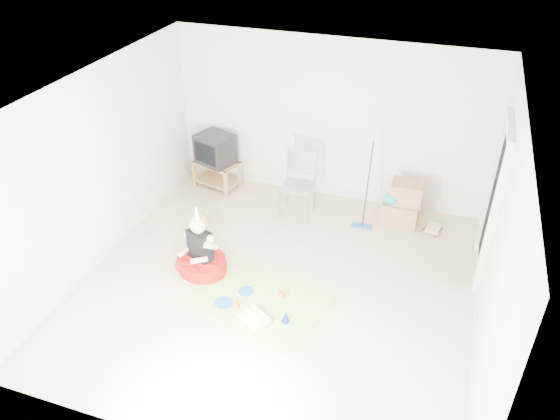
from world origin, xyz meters
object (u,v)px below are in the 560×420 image
(crt_tv, at_px, (215,149))
(seated_woman, at_px, (201,256))
(tv_stand, at_px, (217,172))
(birthday_cake, at_px, (255,319))
(cardboard_boxes, at_px, (402,204))
(folding_chair, at_px, (298,186))

(crt_tv, height_order, seated_woman, seated_woman)
(tv_stand, xyz_separation_m, birthday_cake, (1.78, -2.87, -0.23))
(crt_tv, height_order, cardboard_boxes, crt_tv)
(crt_tv, bearing_deg, seated_woman, -51.11)
(folding_chair, bearing_deg, birthday_cake, -84.66)
(tv_stand, relative_size, crt_tv, 1.43)
(seated_woman, relative_size, birthday_cake, 2.57)
(crt_tv, distance_m, cardboard_boxes, 3.14)
(crt_tv, bearing_deg, cardboard_boxes, 18.08)
(crt_tv, xyz_separation_m, folding_chair, (1.55, -0.42, -0.19))
(folding_chair, xyz_separation_m, cardboard_boxes, (1.56, 0.32, -0.19))
(cardboard_boxes, xyz_separation_m, birthday_cake, (-1.33, -2.76, -0.28))
(tv_stand, xyz_separation_m, seated_woman, (0.74, -2.16, -0.05))
(seated_woman, xyz_separation_m, birthday_cake, (1.05, -0.71, -0.18))
(cardboard_boxes, bearing_deg, birthday_cake, -115.77)
(cardboard_boxes, relative_size, birthday_cake, 1.69)
(tv_stand, xyz_separation_m, folding_chair, (1.55, -0.42, 0.24))
(cardboard_boxes, height_order, birthday_cake, cardboard_boxes)
(folding_chair, xyz_separation_m, birthday_cake, (0.23, -2.44, -0.47))
(seated_woman, bearing_deg, cardboard_boxes, 40.78)
(crt_tv, xyz_separation_m, cardboard_boxes, (3.12, -0.10, -0.38))
(tv_stand, distance_m, crt_tv, 0.43)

